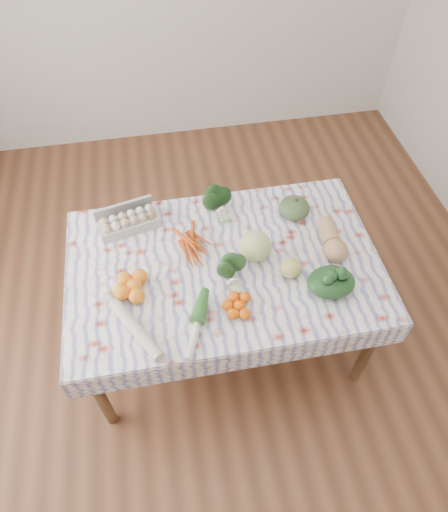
{
  "coord_description": "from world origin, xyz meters",
  "views": [
    {
      "loc": [
        -0.27,
        -1.47,
        2.67
      ],
      "look_at": [
        0.0,
        0.0,
        0.82
      ],
      "focal_mm": 32.0,
      "sensor_mm": 36.0,
      "label": 1
    }
  ],
  "objects_px": {
    "egg_carton": "(129,223)",
    "kabocha_squash": "(294,208)",
    "dining_table": "(224,272)",
    "grapefruit": "(291,268)",
    "cabbage": "(255,246)",
    "butternut_squash": "(332,239)"
  },
  "relations": [
    {
      "from": "dining_table",
      "to": "grapefruit",
      "type": "distance_m",
      "value": 0.38
    },
    {
      "from": "butternut_squash",
      "to": "grapefruit",
      "type": "bearing_deg",
      "value": -148.17
    },
    {
      "from": "egg_carton",
      "to": "kabocha_squash",
      "type": "height_order",
      "value": "kabocha_squash"
    },
    {
      "from": "cabbage",
      "to": "grapefruit",
      "type": "height_order",
      "value": "cabbage"
    },
    {
      "from": "butternut_squash",
      "to": "dining_table",
      "type": "bearing_deg",
      "value": -175.69
    },
    {
      "from": "kabocha_squash",
      "to": "butternut_squash",
      "type": "relative_size",
      "value": 0.63
    },
    {
      "from": "cabbage",
      "to": "grapefruit",
      "type": "xyz_separation_m",
      "value": [
        0.16,
        -0.15,
        -0.03
      ]
    },
    {
      "from": "dining_table",
      "to": "kabocha_squash",
      "type": "relative_size",
      "value": 9.15
    },
    {
      "from": "egg_carton",
      "to": "kabocha_squash",
      "type": "bearing_deg",
      "value": -17.56
    },
    {
      "from": "dining_table",
      "to": "cabbage",
      "type": "bearing_deg",
      "value": 4.7
    },
    {
      "from": "cabbage",
      "to": "butternut_squash",
      "type": "bearing_deg",
      "value": -0.99
    },
    {
      "from": "egg_carton",
      "to": "butternut_squash",
      "type": "distance_m",
      "value": 1.12
    },
    {
      "from": "cabbage",
      "to": "butternut_squash",
      "type": "distance_m",
      "value": 0.42
    },
    {
      "from": "kabocha_squash",
      "to": "grapefruit",
      "type": "relative_size",
      "value": 1.59
    },
    {
      "from": "kabocha_squash",
      "to": "egg_carton",
      "type": "bearing_deg",
      "value": 176.16
    },
    {
      "from": "egg_carton",
      "to": "grapefruit",
      "type": "height_order",
      "value": "grapefruit"
    },
    {
      "from": "dining_table",
      "to": "grapefruit",
      "type": "bearing_deg",
      "value": -22.71
    },
    {
      "from": "egg_carton",
      "to": "butternut_squash",
      "type": "relative_size",
      "value": 1.21
    },
    {
      "from": "egg_carton",
      "to": "cabbage",
      "type": "bearing_deg",
      "value": -40.48
    },
    {
      "from": "dining_table",
      "to": "butternut_squash",
      "type": "distance_m",
      "value": 0.61
    },
    {
      "from": "kabocha_squash",
      "to": "cabbage",
      "type": "bearing_deg",
      "value": -137.66
    },
    {
      "from": "butternut_squash",
      "to": "kabocha_squash",
      "type": "bearing_deg",
      "value": 119.62
    }
  ]
}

